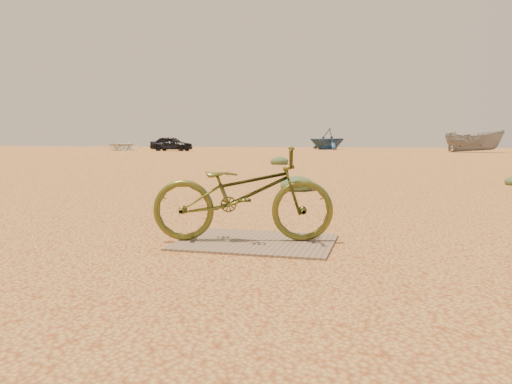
% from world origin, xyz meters
% --- Properties ---
extents(ground, '(120.00, 120.00, 0.00)m').
position_xyz_m(ground, '(0.00, 0.00, 0.00)').
color(ground, tan).
rests_on(ground, ground).
extents(plywood_board, '(1.53, 1.13, 0.02)m').
position_xyz_m(plywood_board, '(-0.08, 0.02, 0.01)').
color(plywood_board, '#7C6451').
rests_on(plywood_board, ground).
extents(bicycle, '(1.89, 1.03, 0.94)m').
position_xyz_m(bicycle, '(-0.21, 0.02, 0.49)').
color(bicycle, '#51541D').
rests_on(bicycle, plywood_board).
extents(car, '(3.81, 1.64, 1.28)m').
position_xyz_m(car, '(-17.45, 36.59, 0.64)').
color(car, black).
rests_on(car, ground).
extents(boat_near_left, '(4.61, 5.47, 0.97)m').
position_xyz_m(boat_near_left, '(-23.45, 38.24, 0.48)').
color(boat_near_left, silver).
rests_on(boat_near_left, ground).
extents(boat_far_left, '(5.47, 5.46, 2.18)m').
position_xyz_m(boat_far_left, '(-4.66, 45.88, 1.09)').
color(boat_far_left, '#2D4E71').
rests_on(boat_far_left, ground).
extents(boat_mid_right, '(4.75, 3.35, 1.72)m').
position_xyz_m(boat_mid_right, '(7.76, 37.69, 0.86)').
color(boat_mid_right, slate).
rests_on(boat_mid_right, ground).
extents(kale_a, '(0.68, 0.68, 0.37)m').
position_xyz_m(kale_a, '(-0.58, 5.24, 0.00)').
color(kale_a, '#506541').
rests_on(kale_a, ground).
extents(kale_c, '(0.75, 0.75, 0.41)m').
position_xyz_m(kale_c, '(-3.12, 15.46, 0.00)').
color(kale_c, '#506541').
rests_on(kale_c, ground).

